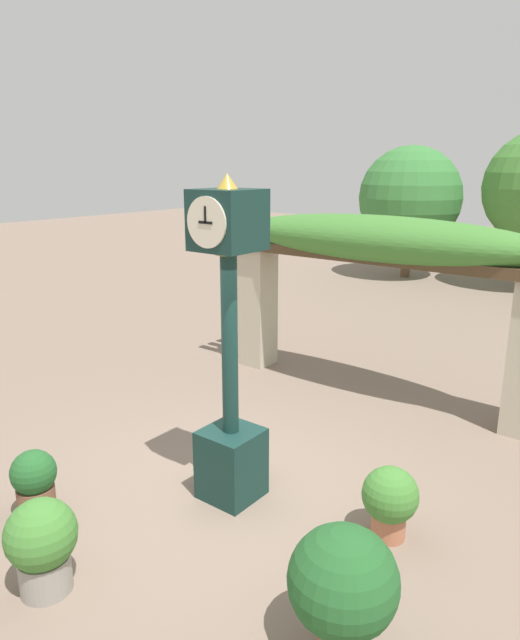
{
  "coord_description": "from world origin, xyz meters",
  "views": [
    {
      "loc": [
        3.77,
        -4.18,
        3.49
      ],
      "look_at": [
        0.15,
        0.47,
        1.87
      ],
      "focal_mm": 32.0,
      "sensor_mm": 36.0,
      "label": 1
    }
  ],
  "objects_px": {
    "pedestal_clock": "(230,358)",
    "potted_plant_near_right": "(343,584)",
    "potted_plant_far_right": "(390,499)",
    "potted_plant_near_left": "(35,482)",
    "potted_plant_far_left": "(42,543)"
  },
  "relations": [
    {
      "from": "pedestal_clock",
      "to": "potted_plant_far_right",
      "type": "xyz_separation_m",
      "value": [
        1.66,
        0.38,
        -1.17
      ]
    },
    {
      "from": "pedestal_clock",
      "to": "potted_plant_near_right",
      "type": "relative_size",
      "value": 3.33
    },
    {
      "from": "pedestal_clock",
      "to": "potted_plant_near_left",
      "type": "bearing_deg",
      "value": -131.25
    },
    {
      "from": "potted_plant_far_right",
      "to": "pedestal_clock",
      "type": "bearing_deg",
      "value": -167.01
    },
    {
      "from": "potted_plant_near_left",
      "to": "potted_plant_far_right",
      "type": "height_order",
      "value": "potted_plant_far_right"
    },
    {
      "from": "potted_plant_near_left",
      "to": "potted_plant_near_right",
      "type": "distance_m",
      "value": 3.34
    },
    {
      "from": "potted_plant_near_left",
      "to": "potted_plant_far_left",
      "type": "bearing_deg",
      "value": -27.98
    },
    {
      "from": "pedestal_clock",
      "to": "potted_plant_near_right",
      "type": "distance_m",
      "value": 2.46
    },
    {
      "from": "potted_plant_near_left",
      "to": "potted_plant_far_right",
      "type": "relative_size",
      "value": 1.0
    },
    {
      "from": "pedestal_clock",
      "to": "potted_plant_far_left",
      "type": "height_order",
      "value": "pedestal_clock"
    },
    {
      "from": "potted_plant_near_left",
      "to": "potted_plant_near_right",
      "type": "xyz_separation_m",
      "value": [
        3.3,
        0.43,
        0.2
      ]
    },
    {
      "from": "pedestal_clock",
      "to": "potted_plant_near_right",
      "type": "xyz_separation_m",
      "value": [
        1.98,
        -1.08,
        -0.99
      ]
    },
    {
      "from": "potted_plant_far_left",
      "to": "potted_plant_far_right",
      "type": "xyz_separation_m",
      "value": [
        1.97,
        2.43,
        -0.05
      ]
    },
    {
      "from": "pedestal_clock",
      "to": "potted_plant_far_right",
      "type": "bearing_deg",
      "value": 12.99
    },
    {
      "from": "pedestal_clock",
      "to": "potted_plant_far_right",
      "type": "height_order",
      "value": "pedestal_clock"
    }
  ]
}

